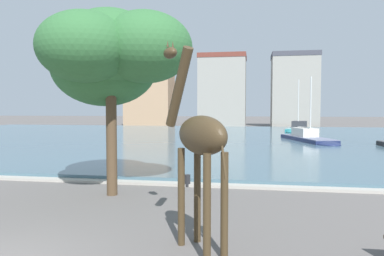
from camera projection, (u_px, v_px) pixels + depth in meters
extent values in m
cube|color=#476675|center=(203.00, 138.00, 38.96)|extent=(80.47, 46.98, 0.26)
cube|color=#ADA89E|center=(128.00, 182.00, 15.59)|extent=(80.47, 0.50, 0.12)
cylinder|color=#42331E|center=(181.00, 197.00, 8.52)|extent=(0.17, 0.17, 2.31)
cylinder|color=#42331E|center=(197.00, 195.00, 8.74)|extent=(0.17, 0.17, 2.31)
cylinder|color=#42331E|center=(207.00, 209.00, 7.51)|extent=(0.17, 0.17, 2.31)
cylinder|color=#42331E|center=(224.00, 206.00, 7.73)|extent=(0.17, 0.17, 2.31)
ellipsoid|color=#42331E|center=(202.00, 135.00, 8.05)|extent=(1.64, 1.81, 0.88)
cylinder|color=#42331E|center=(179.00, 88.00, 8.96)|extent=(0.95, 1.10, 1.97)
ellipsoid|color=#42331E|center=(170.00, 53.00, 9.34)|extent=(0.57, 0.61, 0.29)
cone|color=#42331E|center=(168.00, 44.00, 9.29)|extent=(0.06, 0.06, 0.17)
cone|color=#42331E|center=(173.00, 44.00, 9.36)|extent=(0.06, 0.06, 0.17)
cylinder|color=#42331E|center=(223.00, 156.00, 7.33)|extent=(0.20, 0.23, 0.93)
cube|color=navy|center=(307.00, 140.00, 33.74)|extent=(4.32, 8.28, 0.57)
ellipsoid|color=navy|center=(327.00, 144.00, 29.98)|extent=(2.65, 3.23, 0.54)
cube|color=slate|center=(307.00, 137.00, 33.73)|extent=(4.23, 8.11, 0.06)
cube|color=silver|center=(305.00, 132.00, 34.30)|extent=(2.24, 3.11, 0.79)
cylinder|color=silver|center=(311.00, 107.00, 32.98)|extent=(0.12, 0.12, 5.59)
cylinder|color=silver|center=(304.00, 127.00, 34.47)|extent=(0.87, 2.71, 0.08)
cube|color=teal|center=(299.00, 131.00, 47.61)|extent=(3.94, 6.21, 0.65)
ellipsoid|color=teal|center=(295.00, 132.00, 45.16)|extent=(2.63, 2.55, 0.61)
cube|color=#6EA5A8|center=(299.00, 128.00, 47.59)|extent=(3.86, 6.09, 0.06)
cube|color=#333338|center=(299.00, 124.00, 47.95)|extent=(2.17, 2.41, 0.91)
cylinder|color=silver|center=(298.00, 104.00, 47.03)|extent=(0.12, 0.12, 6.39)
cylinder|color=silver|center=(299.00, 121.00, 48.06)|extent=(0.66, 1.96, 0.08)
cylinder|color=brown|center=(112.00, 141.00, 13.45)|extent=(0.39, 0.39, 4.02)
ellipsoid|color=#336B38|center=(110.00, 47.00, 13.27)|extent=(3.67, 3.67, 2.75)
ellipsoid|color=#336B38|center=(145.00, 47.00, 12.88)|extent=(3.39, 3.39, 2.54)
ellipsoid|color=#336B38|center=(105.00, 67.00, 14.35)|extent=(4.15, 4.15, 3.11)
ellipsoid|color=#336B38|center=(85.00, 47.00, 12.20)|extent=(3.20, 3.20, 2.40)
cylinder|color=#232326|center=(187.00, 181.00, 14.99)|extent=(0.24, 0.24, 0.50)
cube|color=tan|center=(150.00, 96.00, 66.51)|extent=(8.27, 5.67, 11.26)
cube|color=#42424C|center=(149.00, 63.00, 66.19)|extent=(8.44, 5.78, 0.80)
cube|color=gray|center=(223.00, 93.00, 63.94)|extent=(8.07, 6.28, 11.93)
cube|color=brown|center=(223.00, 57.00, 63.60)|extent=(8.23, 6.40, 0.80)
cube|color=gray|center=(294.00, 93.00, 63.51)|extent=(7.83, 6.34, 12.11)
cube|color=#42424C|center=(295.00, 56.00, 63.17)|extent=(7.99, 6.47, 0.80)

